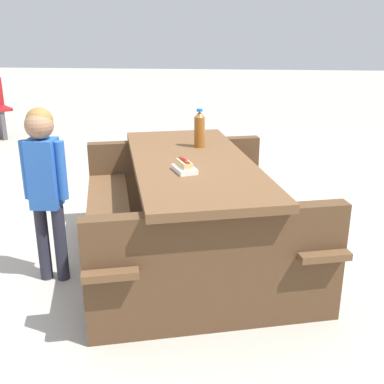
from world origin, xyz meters
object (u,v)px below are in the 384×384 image
object	(u,v)px
hotdog_tray	(185,167)
child_in_coat	(44,174)
soda_bottle	(200,129)
picnic_table	(192,203)

from	to	relation	value
hotdog_tray	child_in_coat	distance (m)	0.86
hotdog_tray	child_in_coat	bearing A→B (deg)	-87.74
soda_bottle	hotdog_tray	bearing A→B (deg)	-4.01
picnic_table	hotdog_tray	distance (m)	0.43
hotdog_tray	picnic_table	bearing A→B (deg)	175.67
child_in_coat	soda_bottle	bearing A→B (deg)	125.73
child_in_coat	picnic_table	bearing A→B (deg)	109.07
child_in_coat	hotdog_tray	bearing A→B (deg)	92.26
soda_bottle	hotdog_tray	world-z (taller)	soda_bottle
picnic_table	hotdog_tray	world-z (taller)	hotdog_tray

